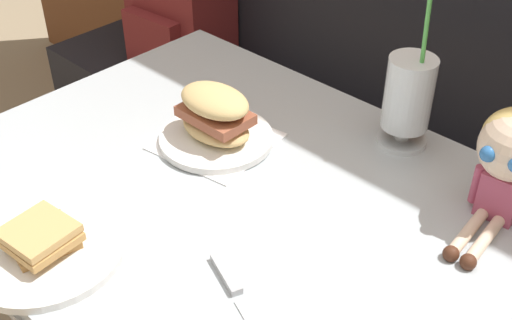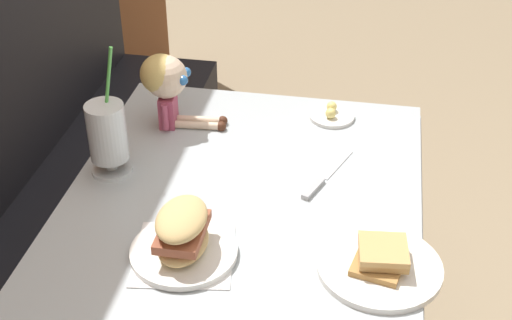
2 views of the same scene
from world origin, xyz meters
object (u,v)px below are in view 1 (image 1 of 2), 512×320
(toast_plate, at_px, (44,246))
(milkshake_glass, at_px, (408,98))
(sandwich_plate, at_px, (216,122))
(butter_knife, at_px, (235,290))
(backpack, at_px, (178,2))
(seated_doll, at_px, (512,153))

(toast_plate, bearing_deg, milkshake_glass, 70.05)
(sandwich_plate, bearing_deg, milkshake_glass, 43.46)
(butter_knife, bearing_deg, backpack, 143.06)
(milkshake_glass, bearing_deg, butter_knife, -85.47)
(butter_knife, bearing_deg, seated_doll, 65.11)
(milkshake_glass, xyz_separation_m, butter_knife, (0.04, -0.49, -0.09))
(backpack, bearing_deg, butter_knife, -36.94)
(toast_plate, xyz_separation_m, butter_knife, (0.27, 0.15, -0.01))
(sandwich_plate, xyz_separation_m, butter_knife, (0.30, -0.25, -0.04))
(sandwich_plate, height_order, butter_knife, sandwich_plate)
(sandwich_plate, bearing_deg, backpack, 144.17)
(toast_plate, relative_size, butter_knife, 1.11)
(butter_knife, relative_size, seated_doll, 1.02)
(sandwich_plate, xyz_separation_m, seated_doll, (0.49, 0.17, 0.08))
(sandwich_plate, distance_m, butter_knife, 0.39)
(butter_knife, distance_m, seated_doll, 0.48)
(toast_plate, bearing_deg, butter_knife, 28.58)
(milkshake_glass, relative_size, butter_knife, 1.39)
(butter_knife, height_order, seated_doll, seated_doll)
(sandwich_plate, distance_m, seated_doll, 0.53)
(sandwich_plate, relative_size, seated_doll, 1.02)
(sandwich_plate, bearing_deg, toast_plate, -86.04)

